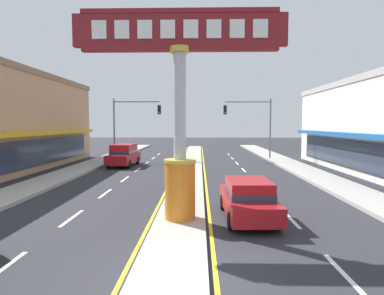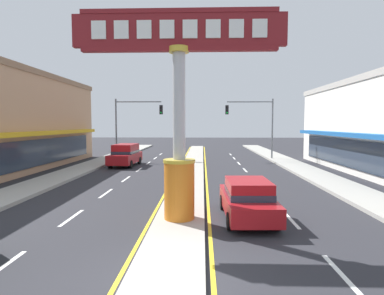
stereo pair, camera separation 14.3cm
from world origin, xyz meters
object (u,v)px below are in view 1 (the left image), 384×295
object	(u,v)px
traffic_light_left_side	(131,118)
sedan_near_right_lane	(248,199)
district_sign	(180,108)
traffic_light_right_side	(253,118)
suv_far_right_lane	(124,155)

from	to	relation	value
traffic_light_left_side	sedan_near_right_lane	xyz separation A→B (m)	(8.75, -20.05, -3.46)
traffic_light_left_side	district_sign	bearing A→B (deg)	-73.27
sedan_near_right_lane	traffic_light_right_side	bearing A→B (deg)	80.10
district_sign	sedan_near_right_lane	world-z (taller)	district_sign
district_sign	traffic_light_right_side	bearing A→B (deg)	73.62
district_sign	traffic_light_left_side	xyz separation A→B (m)	(-6.17, 20.52, 0.02)
traffic_light_left_side	sedan_near_right_lane	size ratio (longest dim) A/B	1.42
traffic_light_left_side	sedan_near_right_lane	distance (m)	22.15
traffic_light_left_side	traffic_light_right_side	world-z (taller)	same
traffic_light_left_side	sedan_near_right_lane	bearing A→B (deg)	-66.42
suv_far_right_lane	district_sign	bearing A→B (deg)	-69.68
traffic_light_right_side	traffic_light_left_side	bearing A→B (deg)	-177.82
district_sign	sedan_near_right_lane	size ratio (longest dim) A/B	1.76
traffic_light_right_side	suv_far_right_lane	size ratio (longest dim) A/B	1.32
traffic_light_right_side	suv_far_right_lane	bearing A→B (deg)	-156.99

